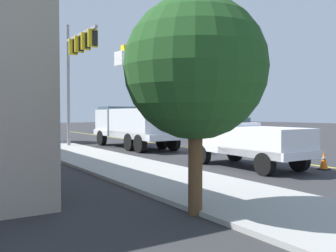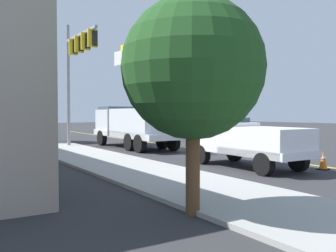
# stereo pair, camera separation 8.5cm
# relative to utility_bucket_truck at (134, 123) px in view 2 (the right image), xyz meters

# --- Properties ---
(ground) EXTENTS (120.00, 120.00, 0.00)m
(ground) POSITION_rel_utility_bucket_truck_xyz_m (-2.44, -2.60, -1.60)
(ground) COLOR #2D2D30
(sidewalk_far_side) EXTENTS (59.87, 12.41, 0.12)m
(sidewalk_far_side) POSITION_rel_utility_bucket_truck_xyz_m (-1.36, 4.64, -1.54)
(sidewalk_far_side) COLOR #9E9E99
(sidewalk_far_side) RESTS_ON ground
(lane_centre_stripe) EXTENTS (49.48, 7.53, 0.01)m
(lane_centre_stripe) POSITION_rel_utility_bucket_truck_xyz_m (-2.44, -2.60, -1.60)
(lane_centre_stripe) COLOR yellow
(lane_centre_stripe) RESTS_ON ground
(utility_bucket_truck) EXTENTS (8.48, 3.68, 6.69)m
(utility_bucket_truck) POSITION_rel_utility_bucket_truck_xyz_m (0.00, 0.00, 0.00)
(utility_bucket_truck) COLOR silver
(utility_bucket_truck) RESTS_ON ground
(service_pickup_truck) EXTENTS (5.85, 2.90, 2.06)m
(service_pickup_truck) POSITION_rel_utility_bucket_truck_xyz_m (-10.33, 1.53, -0.48)
(service_pickup_truck) COLOR white
(service_pickup_truck) RESTS_ON ground
(passing_minivan) EXTENTS (5.03, 2.59, 1.69)m
(passing_minivan) POSITION_rel_utility_bucket_truck_xyz_m (6.62, -6.93, -0.63)
(passing_minivan) COLOR tan
(passing_minivan) RESTS_ON ground
(traffic_cone_leading) EXTENTS (0.40, 0.40, 0.76)m
(traffic_cone_leading) POSITION_rel_utility_bucket_truck_xyz_m (-12.65, -0.30, -1.23)
(traffic_cone_leading) COLOR black
(traffic_cone_leading) RESTS_ON ground
(traffic_cone_mid_front) EXTENTS (0.40, 0.40, 0.86)m
(traffic_cone_mid_front) POSITION_rel_utility_bucket_truck_xyz_m (-4.74, -1.37, -1.18)
(traffic_cone_mid_front) COLOR black
(traffic_cone_mid_front) RESTS_ON ground
(traffic_cone_mid_rear) EXTENTS (0.40, 0.40, 0.75)m
(traffic_cone_mid_rear) POSITION_rel_utility_bucket_truck_xyz_m (3.23, -2.69, -1.24)
(traffic_cone_mid_rear) COLOR black
(traffic_cone_mid_rear) RESTS_ON ground
(traffic_signal_mast) EXTENTS (5.14, 1.07, 8.02)m
(traffic_signal_mast) POSITION_rel_utility_bucket_truck_xyz_m (1.64, 3.16, 3.96)
(traffic_signal_mast) COLOR gray
(traffic_signal_mast) RESTS_ON ground
(street_tree_left) EXTENTS (3.20, 3.20, 4.89)m
(street_tree_left) POSITION_rel_utility_bucket_truck_xyz_m (-14.09, 8.35, 1.67)
(street_tree_left) COLOR brown
(street_tree_left) RESTS_ON ground
(street_tree_right) EXTENTS (4.03, 4.03, 6.56)m
(street_tree_right) POSITION_rel_utility_bucket_truck_xyz_m (9.50, 4.64, 2.92)
(street_tree_right) COLOR brown
(street_tree_right) RESTS_ON ground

